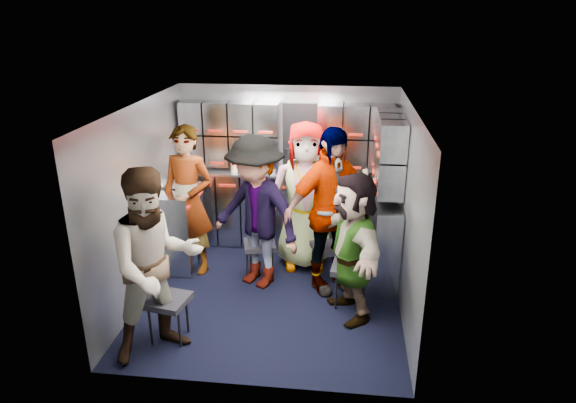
# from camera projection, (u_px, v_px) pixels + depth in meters

# --- Properties ---
(floor) EXTENTS (3.00, 3.00, 0.00)m
(floor) POSITION_uv_depth(u_px,v_px,m) (272.00, 293.00, 5.77)
(floor) COLOR black
(floor) RESTS_ON ground
(wall_back) EXTENTS (2.80, 0.04, 2.10)m
(wall_back) POSITION_uv_depth(u_px,v_px,m) (287.00, 166.00, 6.79)
(wall_back) COLOR #8E939B
(wall_back) RESTS_ON ground
(wall_left) EXTENTS (0.04, 3.00, 2.10)m
(wall_left) POSITION_uv_depth(u_px,v_px,m) (143.00, 201.00, 5.54)
(wall_left) COLOR #8E939B
(wall_left) RESTS_ON ground
(wall_right) EXTENTS (0.04, 3.00, 2.10)m
(wall_right) POSITION_uv_depth(u_px,v_px,m) (406.00, 213.00, 5.25)
(wall_right) COLOR #8E939B
(wall_right) RESTS_ON ground
(ceiling) EXTENTS (2.80, 3.00, 0.02)m
(ceiling) POSITION_uv_depth(u_px,v_px,m) (270.00, 107.00, 5.02)
(ceiling) COLOR silver
(ceiling) RESTS_ON wall_back
(cart_bank_back) EXTENTS (2.68, 0.38, 0.99)m
(cart_bank_back) POSITION_uv_depth(u_px,v_px,m) (286.00, 210.00, 6.79)
(cart_bank_back) COLOR gray
(cart_bank_back) RESTS_ON ground
(cart_bank_left) EXTENTS (0.38, 0.76, 0.99)m
(cart_bank_left) POSITION_uv_depth(u_px,v_px,m) (182.00, 228.00, 6.24)
(cart_bank_left) COLOR gray
(cart_bank_left) RESTS_ON ground
(counter) EXTENTS (2.68, 0.42, 0.03)m
(counter) POSITION_uv_depth(u_px,v_px,m) (286.00, 173.00, 6.60)
(counter) COLOR silver
(counter) RESTS_ON cart_bank_back
(locker_bank_back) EXTENTS (2.68, 0.28, 0.82)m
(locker_bank_back) POSITION_uv_depth(u_px,v_px,m) (286.00, 136.00, 6.49)
(locker_bank_back) COLOR gray
(locker_bank_back) RESTS_ON wall_back
(locker_bank_right) EXTENTS (0.28, 1.00, 0.82)m
(locker_bank_right) POSITION_uv_depth(u_px,v_px,m) (390.00, 152.00, 5.75)
(locker_bank_right) COLOR gray
(locker_bank_right) RESTS_ON wall_right
(right_cabinet) EXTENTS (0.28, 1.20, 1.00)m
(right_cabinet) POSITION_uv_depth(u_px,v_px,m) (384.00, 236.00, 6.01)
(right_cabinet) COLOR gray
(right_cabinet) RESTS_ON ground
(coffee_niche) EXTENTS (0.46, 0.16, 0.84)m
(coffee_niche) POSITION_uv_depth(u_px,v_px,m) (301.00, 136.00, 6.53)
(coffee_niche) COLOR black
(coffee_niche) RESTS_ON wall_back
(red_latch_strip) EXTENTS (2.60, 0.02, 0.03)m
(red_latch_strip) POSITION_uv_depth(u_px,v_px,m) (284.00, 188.00, 6.47)
(red_latch_strip) COLOR #A91A0F
(red_latch_strip) RESTS_ON cart_bank_back
(jump_seat_near_left) EXTENTS (0.44, 0.43, 0.45)m
(jump_seat_near_left) POSITION_uv_depth(u_px,v_px,m) (167.00, 303.00, 4.85)
(jump_seat_near_left) COLOR black
(jump_seat_near_left) RESTS_ON ground
(jump_seat_mid_left) EXTENTS (0.43, 0.42, 0.43)m
(jump_seat_mid_left) POSITION_uv_depth(u_px,v_px,m) (260.00, 247.00, 6.04)
(jump_seat_mid_left) COLOR black
(jump_seat_mid_left) RESTS_ON ground
(jump_seat_center) EXTENTS (0.42, 0.40, 0.49)m
(jump_seat_center) POSITION_uv_depth(u_px,v_px,m) (306.00, 227.00, 6.45)
(jump_seat_center) COLOR black
(jump_seat_center) RESTS_ON ground
(jump_seat_mid_right) EXTENTS (0.46, 0.45, 0.43)m
(jump_seat_mid_right) POSITION_uv_depth(u_px,v_px,m) (329.00, 249.00, 5.95)
(jump_seat_mid_right) COLOR black
(jump_seat_mid_right) RESTS_ON ground
(jump_seat_near_right) EXTENTS (0.43, 0.41, 0.46)m
(jump_seat_near_right) POSITION_uv_depth(u_px,v_px,m) (351.00, 270.00, 5.43)
(jump_seat_near_right) COLOR black
(jump_seat_near_right) RESTS_ON ground
(attendant_standing) EXTENTS (0.72, 0.55, 1.79)m
(attendant_standing) POSITION_uv_depth(u_px,v_px,m) (188.00, 201.00, 5.99)
(attendant_standing) COLOR black
(attendant_standing) RESTS_ON ground
(attendant_arc_a) EXTENTS (1.10, 1.07, 1.79)m
(attendant_arc_a) POSITION_uv_depth(u_px,v_px,m) (156.00, 265.00, 4.51)
(attendant_arc_a) COLOR black
(attendant_arc_a) RESTS_ON ground
(attendant_arc_b) EXTENTS (1.31, 1.13, 1.76)m
(attendant_arc_b) POSITION_uv_depth(u_px,v_px,m) (256.00, 213.00, 5.69)
(attendant_arc_b) COLOR black
(attendant_arc_b) RESTS_ON ground
(attendant_arc_c) EXTENTS (0.94, 0.67, 1.80)m
(attendant_arc_c) POSITION_uv_depth(u_px,v_px,m) (305.00, 196.00, 6.11)
(attendant_arc_c) COLOR black
(attendant_arc_c) RESTS_ON ground
(attendant_arc_d) EXTENTS (1.16, 0.99, 1.87)m
(attendant_arc_d) POSITION_uv_depth(u_px,v_px,m) (329.00, 211.00, 5.58)
(attendant_arc_d) COLOR black
(attendant_arc_d) RESTS_ON ground
(attendant_arc_e) EXTENTS (0.99, 1.50, 1.55)m
(attendant_arc_e) POSITION_uv_depth(u_px,v_px,m) (352.00, 246.00, 5.14)
(attendant_arc_e) COLOR black
(attendant_arc_e) RESTS_ON ground
(bottle_left) EXTENTS (0.06, 0.06, 0.24)m
(bottle_left) POSITION_uv_depth(u_px,v_px,m) (273.00, 164.00, 6.53)
(bottle_left) COLOR white
(bottle_left) RESTS_ON counter
(bottle_mid) EXTENTS (0.07, 0.07, 0.24)m
(bottle_mid) POSITION_uv_depth(u_px,v_px,m) (270.00, 163.00, 6.53)
(bottle_mid) COLOR white
(bottle_mid) RESTS_ON counter
(bottle_right) EXTENTS (0.07, 0.07, 0.25)m
(bottle_right) POSITION_uv_depth(u_px,v_px,m) (301.00, 164.00, 6.48)
(bottle_right) COLOR white
(bottle_right) RESTS_ON counter
(cup_left) EXTENTS (0.08, 0.08, 0.11)m
(cup_left) POSITION_uv_depth(u_px,v_px,m) (234.00, 167.00, 6.59)
(cup_left) COLOR #C8AE8D
(cup_left) RESTS_ON counter
(cup_right) EXTENTS (0.08, 0.08, 0.09)m
(cup_right) POSITION_uv_depth(u_px,v_px,m) (365.00, 172.00, 6.42)
(cup_right) COLOR #C8AE8D
(cup_right) RESTS_ON counter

